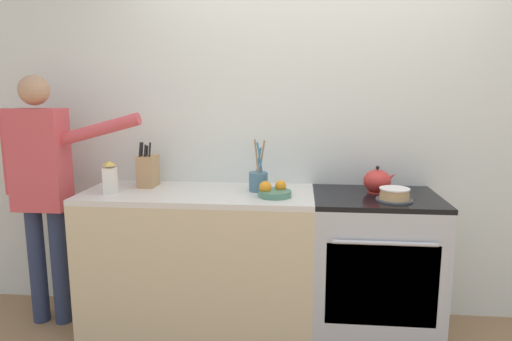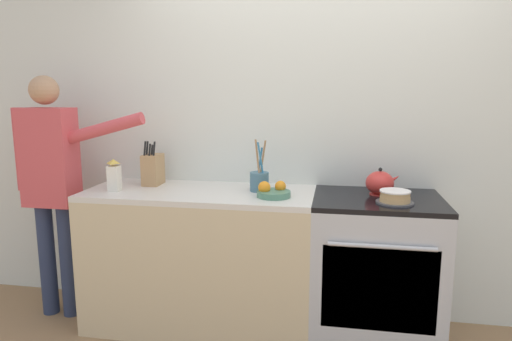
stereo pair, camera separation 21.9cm
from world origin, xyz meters
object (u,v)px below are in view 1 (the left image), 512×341
(knife_block, at_px, (148,171))
(tea_kettle, at_px, (377,181))
(fruit_bowl, at_px, (274,191))
(milk_carton, at_px, (110,178))
(layer_cake, at_px, (394,195))
(person_baker, at_px, (43,179))
(stove_range, at_px, (373,266))
(utensil_crock, at_px, (258,180))

(knife_block, bearing_deg, tea_kettle, -1.45)
(fruit_bowl, xyz_separation_m, milk_carton, (-1.03, -0.02, 0.07))
(layer_cake, distance_m, person_baker, 2.23)
(person_baker, bearing_deg, milk_carton, 3.26)
(stove_range, bearing_deg, tea_kettle, 80.45)
(knife_block, relative_size, person_baker, 0.18)
(stove_range, bearing_deg, utensil_crock, 175.64)
(tea_kettle, distance_m, utensil_crock, 0.76)
(stove_range, relative_size, person_baker, 0.56)
(stove_range, height_order, tea_kettle, tea_kettle)
(stove_range, distance_m, tea_kettle, 0.55)
(tea_kettle, bearing_deg, person_baker, -176.43)
(fruit_bowl, distance_m, person_baker, 1.52)
(utensil_crock, height_order, fruit_bowl, utensil_crock)
(tea_kettle, xyz_separation_m, utensil_crock, (-0.76, -0.04, -0.00))
(tea_kettle, height_order, utensil_crock, utensil_crock)
(layer_cake, xyz_separation_m, tea_kettle, (-0.07, 0.21, 0.04))
(tea_kettle, height_order, milk_carton, milk_carton)
(layer_cake, relative_size, milk_carton, 1.03)
(tea_kettle, height_order, fruit_bowl, tea_kettle)
(tea_kettle, relative_size, milk_carton, 1.02)
(tea_kettle, distance_m, person_baker, 2.17)
(fruit_bowl, bearing_deg, layer_cake, -2.99)
(knife_block, bearing_deg, layer_cake, -9.04)
(utensil_crock, relative_size, person_baker, 0.20)
(layer_cake, xyz_separation_m, person_baker, (-2.23, 0.08, 0.03))
(utensil_crock, xyz_separation_m, fruit_bowl, (0.11, -0.14, -0.04))
(knife_block, height_order, person_baker, person_baker)
(layer_cake, bearing_deg, utensil_crock, 167.93)
(knife_block, distance_m, person_baker, 0.68)
(utensil_crock, distance_m, milk_carton, 0.94)
(stove_range, xyz_separation_m, fruit_bowl, (-0.63, -0.08, 0.50))
(layer_cake, bearing_deg, tea_kettle, 107.37)
(knife_block, bearing_deg, utensil_crock, -5.68)
(knife_block, height_order, milk_carton, knife_block)
(stove_range, bearing_deg, layer_cake, -55.47)
(stove_range, relative_size, knife_block, 3.05)
(person_baker, bearing_deg, stove_range, 11.75)
(fruit_bowl, bearing_deg, stove_range, 7.40)
(layer_cake, height_order, person_baker, person_baker)
(layer_cake, xyz_separation_m, knife_block, (-1.58, 0.25, 0.07))
(stove_range, distance_m, utensil_crock, 0.92)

